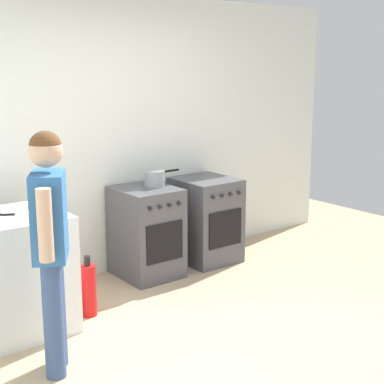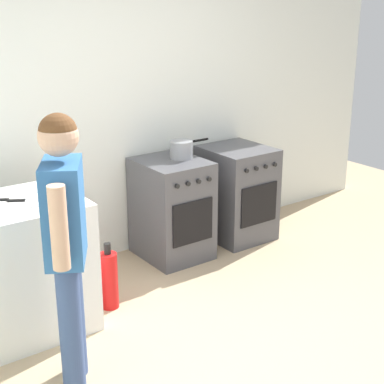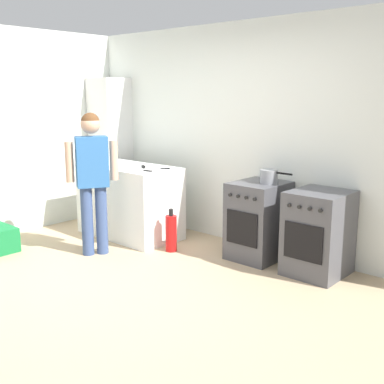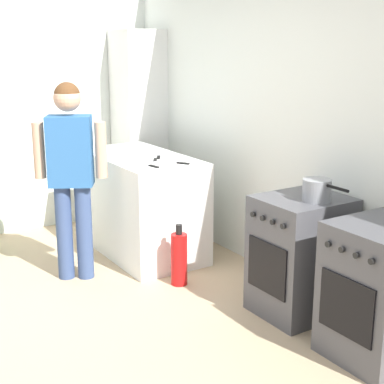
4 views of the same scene
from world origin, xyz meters
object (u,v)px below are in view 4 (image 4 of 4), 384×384
pot (317,190)px  knife_paring (155,161)px  knife_bread (159,155)px  oven_right (382,292)px  fire_extinguisher (179,259)px  larder_cabinet (139,127)px  person (71,165)px  knife_chef (174,163)px  oven_left (301,256)px  knife_utility (149,165)px

pot → knife_paring: 1.58m
knife_bread → knife_paring: bearing=-37.3°
oven_right → knife_bread: bearing=-174.2°
fire_extinguisher → larder_cabinet: size_ratio=0.25×
oven_right → person: size_ratio=0.53×
knife_chef → person: (-0.18, -0.83, 0.04)m
fire_extinguisher → oven_left: bearing=28.8°
oven_left → larder_cabinet: larder_cabinet is taller
oven_left → knife_paring: size_ratio=4.39×
knife_chef → fire_extinguisher: bearing=-25.7°
knife_utility → fire_extinguisher: 0.80m
person → fire_extinguisher: 1.13m
oven_left → knife_utility: size_ratio=3.38×
knife_paring → larder_cabinet: 1.33m
pot → knife_paring: pot is taller
knife_bread → person: bearing=-79.4°
pot → knife_chef: 1.41m
knife_paring → knife_utility: same height
knife_chef → larder_cabinet: bearing=164.3°
knife_utility → person: size_ratio=0.16×
oven_right → knife_utility: knife_utility is taller
fire_extinguisher → larder_cabinet: 2.03m
knife_bread → larder_cabinet: bearing=162.0°
oven_right → knife_chef: 2.06m
knife_paring → pot: bearing=14.6°
knife_chef → knife_utility: bearing=-92.7°
knife_chef → larder_cabinet: larder_cabinet is taller
oven_right → person: person is taller
knife_chef → knife_utility: same height
person → fire_extinguisher: person is taller
oven_left → oven_right: (0.72, 0.00, 0.00)m
oven_left → knife_utility: (-1.27, -0.51, 0.48)m
oven_left → pot: 0.51m
oven_left → person: person is taller
pot → knife_utility: bearing=-159.2°
pot → oven_left: bearing=-173.7°
pot → knife_utility: size_ratio=1.48×
knife_chef → larder_cabinet: size_ratio=0.14×
oven_right → person: bearing=-152.6°
oven_right → knife_utility: 2.11m
oven_left → person: 1.90m
knife_bread → oven_right: bearing=5.8°
knife_paring → knife_bread: bearing=142.7°
knife_bread → oven_left: bearing=8.3°
knife_utility → oven_left: bearing=22.0°
oven_left → pot: pot is taller
knife_paring → fire_extinguisher: size_ratio=0.39×
oven_right → knife_chef: bearing=-171.7°
oven_right → pot: size_ratio=2.29×
person → fire_extinguisher: size_ratio=3.18×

